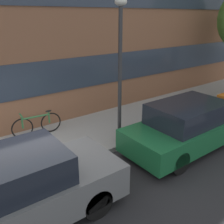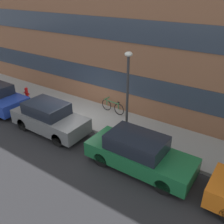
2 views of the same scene
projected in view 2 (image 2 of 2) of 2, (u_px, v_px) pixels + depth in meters
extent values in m
plane|color=#232326|center=(73.00, 125.00, 12.87)|extent=(56.00, 56.00, 0.00)
cube|color=gray|center=(89.00, 114.00, 13.80)|extent=(28.00, 2.64, 0.15)
cube|color=brown|center=(107.00, 35.00, 13.29)|extent=(28.00, 0.90, 8.17)
cube|color=#2D3847|center=(103.00, 78.00, 13.98)|extent=(25.76, 0.04, 1.10)
cube|color=#2D3847|center=(102.00, 28.00, 12.76)|extent=(25.76, 0.04, 1.10)
cylinder|color=black|center=(22.00, 104.00, 14.41)|extent=(0.65, 0.18, 0.65)
cube|color=slate|center=(50.00, 121.00, 12.08)|extent=(3.90, 1.61, 0.69)
cube|color=black|center=(46.00, 108.00, 11.88)|extent=(2.03, 1.42, 0.55)
cylinder|color=black|center=(79.00, 126.00, 12.12)|extent=(0.63, 0.18, 0.63)
cylinder|color=black|center=(58.00, 140.00, 11.07)|extent=(0.63, 0.18, 0.63)
cylinder|color=black|center=(45.00, 113.00, 13.34)|extent=(0.63, 0.18, 0.63)
cylinder|color=black|center=(23.00, 124.00, 12.29)|extent=(0.63, 0.18, 0.63)
cube|color=#195B33|center=(140.00, 157.00, 9.60)|extent=(4.22, 1.63, 0.62)
cube|color=black|center=(137.00, 142.00, 9.42)|extent=(2.20, 1.43, 0.57)
cylinder|color=black|center=(179.00, 164.00, 9.58)|extent=(0.60, 0.18, 0.60)
cylinder|color=black|center=(163.00, 186.00, 8.51)|extent=(0.60, 0.18, 0.60)
cylinder|color=black|center=(121.00, 142.00, 10.90)|extent=(0.60, 0.18, 0.60)
cylinder|color=black|center=(101.00, 159.00, 9.84)|extent=(0.60, 0.18, 0.60)
cylinder|color=red|center=(28.00, 99.00, 15.42)|extent=(0.27, 0.27, 0.04)
cylinder|color=red|center=(27.00, 94.00, 15.27)|extent=(0.19, 0.19, 0.60)
sphere|color=red|center=(26.00, 89.00, 15.12)|extent=(0.19, 0.19, 0.19)
cylinder|color=red|center=(25.00, 93.00, 15.33)|extent=(0.15, 0.07, 0.07)
cylinder|color=red|center=(28.00, 94.00, 15.16)|extent=(0.15, 0.07, 0.07)
torus|color=black|center=(107.00, 105.00, 13.93)|extent=(0.66, 0.10, 0.66)
torus|color=black|center=(119.00, 109.00, 13.42)|extent=(0.66, 0.10, 0.66)
cylinder|color=#33723F|center=(113.00, 102.00, 13.55)|extent=(0.85, 0.14, 0.06)
cylinder|color=#33723F|center=(118.00, 106.00, 13.36)|extent=(0.06, 0.06, 0.37)
cylinder|color=#33723F|center=(107.00, 102.00, 13.84)|extent=(0.06, 0.06, 0.37)
ellipsoid|color=black|center=(118.00, 102.00, 13.27)|extent=(0.21, 0.10, 0.05)
cylinder|color=#33723F|center=(107.00, 98.00, 13.74)|extent=(0.09, 0.44, 0.05)
cylinder|color=#2D2D30|center=(127.00, 100.00, 10.74)|extent=(0.11, 0.11, 3.76)
ellipsoid|color=silver|center=(129.00, 54.00, 9.84)|extent=(0.32, 0.32, 0.20)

